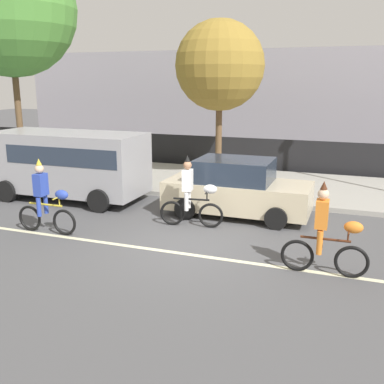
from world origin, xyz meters
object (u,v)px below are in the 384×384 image
(parade_cyclist_cobalt, at_px, (46,201))
(parked_car_beige, at_px, (237,189))
(parked_van_grey, at_px, (70,161))
(parade_cyclist_zebra, at_px, (192,196))
(parade_cyclist_orange, at_px, (326,235))

(parade_cyclist_cobalt, xyz_separation_m, parked_car_beige, (4.13, 3.16, -0.06))
(parked_van_grey, bearing_deg, parade_cyclist_cobalt, -65.79)
(parade_cyclist_cobalt, distance_m, parked_van_grey, 3.39)
(parade_cyclist_zebra, bearing_deg, parade_cyclist_cobalt, -151.69)
(parked_van_grey, relative_size, parked_car_beige, 1.22)
(parade_cyclist_cobalt, relative_size, parade_cyclist_orange, 1.00)
(parked_car_beige, bearing_deg, parade_cyclist_orange, -51.04)
(parked_van_grey, bearing_deg, parked_car_beige, 0.98)
(parade_cyclist_cobalt, height_order, parade_cyclist_zebra, same)
(parade_cyclist_zebra, xyz_separation_m, parked_van_grey, (-4.65, 1.30, 0.44))
(parade_cyclist_zebra, relative_size, parked_van_grey, 0.38)
(parade_cyclist_cobalt, bearing_deg, parade_cyclist_zebra, 28.31)
(parade_cyclist_orange, bearing_deg, parked_van_grey, 158.43)
(parade_cyclist_orange, relative_size, parked_van_grey, 0.38)
(parade_cyclist_zebra, relative_size, parade_cyclist_orange, 1.00)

